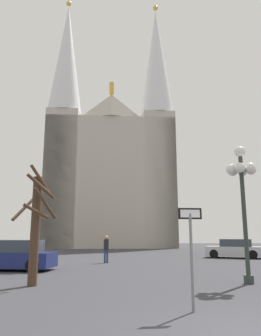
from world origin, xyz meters
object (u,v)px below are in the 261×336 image
at_px(parked_car_far_silver, 234,249).
at_px(cathedral, 110,163).
at_px(parked_car_near_navy, 12,256).
at_px(pedestrian_walking, 106,246).
at_px(bare_tree, 36,223).
at_px(one_way_arrow_sign, 191,245).
at_px(street_lamp, 242,183).

bearing_deg(parked_car_far_silver, cathedral, 112.82).
relative_size(parked_car_near_navy, parked_car_far_silver, 1.02).
xyz_separation_m(parked_car_near_navy, pedestrian_walking, (4.80, 3.86, 0.33)).
bearing_deg(bare_tree, one_way_arrow_sign, -43.60).
relative_size(bare_tree, parked_car_near_navy, 0.94).
relative_size(cathedral, pedestrian_walking, 21.61).
bearing_deg(pedestrian_walking, cathedral, 87.66).
xyz_separation_m(bare_tree, parked_car_near_navy, (-2.03, 5.27, -1.46)).
xyz_separation_m(street_lamp, parked_car_near_navy, (-9.80, 5.48, -3.02)).
relative_size(street_lamp, pedestrian_walking, 3.06).
xyz_separation_m(cathedral, pedestrian_walking, (-1.01, -24.75, -10.95)).
bearing_deg(cathedral, bare_tree, -96.37).
bearing_deg(street_lamp, cathedral, 96.67).
bearing_deg(parked_car_far_silver, bare_tree, -135.05).
bearing_deg(pedestrian_walking, street_lamp, -61.84).
height_order(cathedral, street_lamp, cathedral).
height_order(street_lamp, bare_tree, street_lamp).
distance_m(bare_tree, parked_car_far_silver, 18.01).
xyz_separation_m(parked_car_near_navy, parked_car_far_silver, (14.74, 7.42, -0.03)).
height_order(bare_tree, pedestrian_walking, bare_tree).
bearing_deg(parked_car_far_silver, parked_car_near_navy, -153.29).
bearing_deg(one_way_arrow_sign, street_lamp, 51.35).
distance_m(one_way_arrow_sign, pedestrian_walking, 13.54).
bearing_deg(bare_tree, pedestrian_walking, 73.11).
bearing_deg(pedestrian_walking, parked_car_near_navy, -141.21).
relative_size(street_lamp, bare_tree, 1.21).
relative_size(one_way_arrow_sign, parked_car_far_silver, 0.54).
distance_m(street_lamp, bare_tree, 7.93).
bearing_deg(parked_car_near_navy, bare_tree, -68.90).
distance_m(bare_tree, parked_car_near_navy, 5.83).
relative_size(bare_tree, pedestrian_walking, 2.52).
bearing_deg(cathedral, parked_car_far_silver, -67.18).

